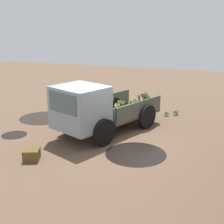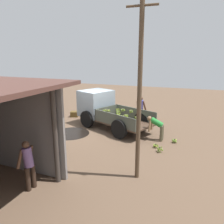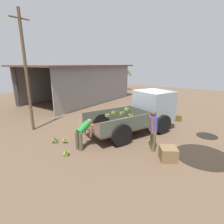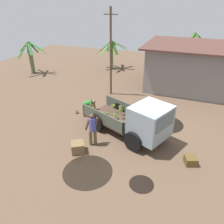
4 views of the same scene
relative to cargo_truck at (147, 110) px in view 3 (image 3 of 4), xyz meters
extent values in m
plane|color=brown|center=(0.15, 0.69, -1.06)|extent=(36.00, 36.00, 0.00)
cylinder|color=black|center=(-1.49, -2.93, -1.06)|extent=(2.04, 2.04, 0.01)
cylinder|color=black|center=(0.74, -2.83, -1.06)|extent=(0.96, 0.96, 0.01)
cylinder|color=black|center=(0.94, 1.98, -1.06)|extent=(2.00, 2.00, 0.01)
cube|color=#483427|center=(-1.67, 0.73, -0.54)|extent=(3.29, 2.74, 0.08)
cube|color=#4B5246|center=(-1.33, 1.51, -0.20)|extent=(2.60, 1.18, 0.61)
cube|color=#4B5246|center=(-2.01, -0.05, -0.20)|extent=(2.60, 1.18, 0.61)
cube|color=#4B5246|center=(-0.40, 0.18, -0.20)|extent=(0.75, 1.63, 0.61)
cube|color=#8999A4|center=(0.43, -0.19, 0.18)|extent=(2.09, 2.19, 1.52)
cube|color=#4C606B|center=(1.14, -0.50, 0.48)|extent=(0.58, 1.27, 0.67)
cylinder|color=black|center=(0.58, 0.74, -0.58)|extent=(0.97, 0.59, 0.96)
cylinder|color=black|center=(-0.15, -0.93, -0.58)|extent=(0.97, 0.59, 0.96)
cylinder|color=black|center=(-1.70, 1.73, -0.58)|extent=(0.97, 0.59, 0.96)
cylinder|color=black|center=(-2.42, 0.07, -0.58)|extent=(0.97, 0.59, 0.96)
sphere|color=#47402E|center=(-0.90, -0.27, -0.06)|extent=(0.07, 0.07, 0.07)
cylinder|color=olive|center=(-0.96, -0.32, -0.12)|extent=(0.16, 0.17, 0.13)
cylinder|color=#8FA836|center=(-0.90, -0.34, -0.13)|extent=(0.18, 0.05, 0.16)
cylinder|color=olive|center=(-0.85, -0.29, -0.14)|extent=(0.09, 0.16, 0.18)
cylinder|color=olive|center=(-0.85, -0.23, -0.14)|extent=(0.13, 0.16, 0.17)
cylinder|color=#89A340|center=(-0.91, -0.21, -0.14)|extent=(0.16, 0.05, 0.18)
cylinder|color=olive|center=(-0.97, -0.24, -0.11)|extent=(0.12, 0.20, 0.12)
sphere|color=#49422F|center=(-1.38, 0.19, 0.05)|extent=(0.09, 0.09, 0.09)
cylinder|color=olive|center=(-1.32, 0.19, -0.03)|extent=(0.05, 0.16, 0.17)
cylinder|color=olive|center=(-1.35, 0.26, 0.00)|extent=(0.19, 0.12, 0.13)
cylinder|color=olive|center=(-1.44, 0.23, 0.01)|extent=(0.14, 0.18, 0.11)
cylinder|color=olive|center=(-1.43, 0.16, -0.02)|extent=(0.12, 0.17, 0.15)
cylinder|color=olive|center=(-1.36, 0.12, -0.01)|extent=(0.19, 0.08, 0.14)
sphere|color=#453E2D|center=(-1.44, 1.12, 0.05)|extent=(0.08, 0.08, 0.08)
cylinder|color=olive|center=(-1.38, 1.10, -0.02)|extent=(0.09, 0.17, 0.17)
cylinder|color=olive|center=(-1.40, 1.17, -0.02)|extent=(0.16, 0.14, 0.17)
cylinder|color=#8FAD2C|center=(-1.48, 1.18, 0.00)|extent=(0.19, 0.13, 0.14)
cylinder|color=olive|center=(-1.49, 1.09, -0.02)|extent=(0.11, 0.16, 0.18)
cylinder|color=#87A227|center=(-1.44, 1.06, -0.02)|extent=(0.16, 0.05, 0.17)
sphere|color=#4D4632|center=(-1.89, 1.17, 0.02)|extent=(0.07, 0.07, 0.07)
cylinder|color=#83A52B|center=(-1.92, 1.23, -0.03)|extent=(0.16, 0.13, 0.14)
cylinder|color=olive|center=(-1.94, 1.18, -0.05)|extent=(0.06, 0.15, 0.16)
cylinder|color=olive|center=(-1.93, 1.13, -0.04)|extent=(0.14, 0.14, 0.15)
cylinder|color=olive|center=(-1.88, 1.12, -0.05)|extent=(0.15, 0.06, 0.16)
cylinder|color=#81A737|center=(-1.82, 1.15, -0.02)|extent=(0.10, 0.18, 0.11)
cylinder|color=olive|center=(-1.84, 1.21, -0.04)|extent=(0.12, 0.16, 0.15)
cylinder|color=olive|center=(-1.87, 1.25, -0.02)|extent=(0.18, 0.08, 0.11)
sphere|color=#453F2D|center=(-1.30, 0.73, 0.07)|extent=(0.08, 0.08, 0.08)
cylinder|color=olive|center=(-1.29, 0.79, 0.00)|extent=(0.19, 0.07, 0.18)
cylinder|color=#5D7A20|center=(-1.37, 0.76, 0.00)|extent=(0.12, 0.19, 0.16)
cylinder|color=#58781C|center=(-1.34, 0.69, -0.01)|extent=(0.15, 0.14, 0.19)
cylinder|color=#88AD40|center=(-1.28, 0.68, -0.01)|extent=(0.17, 0.13, 0.19)
cylinder|color=olive|center=(-1.22, 0.76, 0.02)|extent=(0.11, 0.21, 0.13)
sphere|color=brown|center=(-1.55, 0.60, -0.20)|extent=(0.08, 0.08, 0.08)
cylinder|color=olive|center=(-1.62, 0.63, -0.27)|extent=(0.11, 0.21, 0.15)
cylinder|color=olive|center=(-1.58, 0.55, -0.29)|extent=(0.16, 0.13, 0.20)
cylinder|color=olive|center=(-1.50, 0.53, -0.26)|extent=(0.20, 0.15, 0.14)
cylinder|color=olive|center=(-1.46, 0.63, -0.26)|extent=(0.10, 0.21, 0.14)
cylinder|color=olive|center=(-1.55, 0.67, -0.28)|extent=(0.19, 0.06, 0.18)
sphere|color=brown|center=(-0.57, 0.86, 0.10)|extent=(0.07, 0.07, 0.07)
cylinder|color=olive|center=(-0.64, 0.84, 0.06)|extent=(0.09, 0.17, 0.10)
cylinder|color=olive|center=(-0.60, 0.80, 0.06)|extent=(0.17, 0.09, 0.10)
cylinder|color=olive|center=(-0.55, 0.80, 0.06)|extent=(0.17, 0.10, 0.10)
cylinder|color=#96AF45|center=(-0.51, 0.83, 0.06)|extent=(0.12, 0.17, 0.10)
cylinder|color=olive|center=(-0.53, 0.88, 0.03)|extent=(0.09, 0.14, 0.15)
cylinder|color=olive|center=(-0.55, 0.93, 0.06)|extent=(0.17, 0.09, 0.11)
cylinder|color=olive|center=(-0.59, 0.92, 0.04)|extent=(0.15, 0.08, 0.14)
cylinder|color=#88A240|center=(-0.63, 0.88, 0.05)|extent=(0.08, 0.16, 0.13)
sphere|color=brown|center=(-1.85, 0.17, 0.02)|extent=(0.08, 0.08, 0.08)
cylinder|color=olive|center=(-1.83, 0.12, -0.05)|extent=(0.15, 0.11, 0.15)
cylinder|color=olive|center=(-1.79, 0.16, -0.05)|extent=(0.06, 0.16, 0.14)
cylinder|color=olive|center=(-1.81, 0.20, -0.05)|extent=(0.11, 0.14, 0.16)
cylinder|color=olive|center=(-1.83, 0.24, -0.03)|extent=(0.17, 0.09, 0.12)
cylinder|color=olive|center=(-1.89, 0.23, -0.03)|extent=(0.17, 0.12, 0.12)
cylinder|color=olive|center=(-1.91, 0.20, -0.04)|extent=(0.09, 0.17, 0.13)
cylinder|color=olive|center=(-1.90, 0.15, -0.05)|extent=(0.10, 0.15, 0.15)
cylinder|color=olive|center=(-1.87, 0.12, -0.06)|extent=(0.14, 0.07, 0.16)
sphere|color=brown|center=(-2.24, 0.58, -0.19)|extent=(0.07, 0.07, 0.07)
cylinder|color=olive|center=(-2.19, 0.58, -0.25)|extent=(0.05, 0.13, 0.12)
cylinder|color=olive|center=(-2.21, 0.61, -0.25)|extent=(0.11, 0.12, 0.13)
cylinder|color=olive|center=(-2.25, 0.63, -0.25)|extent=(0.13, 0.07, 0.13)
cylinder|color=#85A82C|center=(-2.28, 0.60, -0.24)|extent=(0.09, 0.14, 0.12)
cylinder|color=#85A647|center=(-2.29, 0.57, -0.23)|extent=(0.07, 0.15, 0.10)
cylinder|color=#92AE3E|center=(-2.25, 0.53, -0.23)|extent=(0.15, 0.06, 0.10)
cylinder|color=olive|center=(-2.21, 0.55, -0.25)|extent=(0.11, 0.10, 0.13)
sphere|color=brown|center=(-0.75, 0.79, 0.10)|extent=(0.08, 0.08, 0.08)
cylinder|color=olive|center=(-0.74, 0.72, 0.06)|extent=(0.17, 0.08, 0.10)
cylinder|color=#5C751B|center=(-0.70, 0.78, 0.03)|extent=(0.07, 0.15, 0.15)
cylinder|color=olive|center=(-0.74, 0.83, 0.03)|extent=(0.14, 0.08, 0.16)
cylinder|color=olive|center=(-0.81, 0.83, 0.05)|extent=(0.13, 0.16, 0.11)
cylinder|color=#7FAC39|center=(-0.80, 0.76, 0.04)|extent=(0.11, 0.15, 0.14)
cube|color=gray|center=(8.09, 8.21, 0.51)|extent=(0.16, 5.02, 3.14)
cube|color=gray|center=(3.47, 10.73, 0.51)|extent=(9.41, 0.22, 3.14)
cube|color=gray|center=(3.41, 5.81, 0.51)|extent=(9.41, 0.22, 3.14)
cube|color=brown|center=(3.44, 8.27, 2.14)|extent=(10.28, 5.94, 0.12)
cylinder|color=#3F3833|center=(-1.04, 10.58, 0.51)|extent=(0.16, 0.16, 3.14)
cylinder|color=#3F3833|center=(-1.09, 6.06, 0.51)|extent=(0.16, 0.16, 3.14)
cylinder|color=brown|center=(-3.42, 4.89, 1.83)|extent=(0.14, 0.14, 5.78)
cylinder|color=brown|center=(-3.42, 4.89, 4.27)|extent=(0.93, 0.07, 0.07)
cylinder|color=#59874C|center=(11.84, 8.19, 0.44)|extent=(0.29, 0.29, 2.99)
cube|color=#315A25|center=(12.38, 8.20, 1.51)|extent=(1.09, 0.26, 0.96)
cube|color=#487F37|center=(12.14, 8.63, 1.55)|extent=(0.82, 1.02, 0.88)
cube|color=#4C7B26|center=(11.66, 8.75, 1.30)|extent=(0.64, 1.22, 1.38)
cube|color=#45681D|center=(11.29, 8.57, 1.32)|extent=(1.28, 1.00, 1.35)
cube|color=#38793A|center=(11.35, 8.04, 1.34)|extent=(1.08, 0.54, 1.30)
cube|color=#2F541E|center=(11.74, 7.68, 1.40)|extent=(0.49, 1.09, 1.18)
cube|color=#387530|center=(12.13, 7.84, 1.47)|extent=(0.80, 0.89, 1.04)
cylinder|color=#577D4B|center=(1.62, 14.14, 0.54)|extent=(0.30, 0.30, 3.21)
cube|color=#2F5B1D|center=(2.01, 14.19, 1.70)|extent=(0.83, 0.33, 1.01)
cube|color=#235F25|center=(2.08, 14.70, 1.72)|extent=(1.09, 1.24, 0.97)
cube|color=#365A28|center=(1.54, 14.73, 1.50)|extent=(0.41, 1.22, 1.40)
cube|color=#3D763B|center=(1.29, 14.55, 1.62)|extent=(0.86, 0.98, 1.16)
cube|color=#516F37|center=(1.15, 14.22, 1.53)|extent=(0.99, 0.34, 1.34)
cube|color=#3A6221|center=(1.16, 13.53, 1.66)|extent=(1.13, 1.41, 1.08)
cube|color=#388428|center=(1.62, 13.61, 1.61)|extent=(0.30, 1.08, 1.19)
cube|color=#537331|center=(1.94, 13.80, 1.79)|extent=(0.82, 0.85, 0.82)
cylinder|color=brown|center=(-2.14, -1.24, -0.66)|extent=(0.22, 0.22, 0.80)
cylinder|color=brown|center=(-1.96, -1.09, -0.66)|extent=(0.22, 0.22, 0.80)
cylinder|color=#4C4BA1|center=(-2.06, -1.15, 0.05)|extent=(0.44, 0.45, 0.64)
sphere|color=brown|center=(-2.08, -1.13, 0.47)|extent=(0.23, 0.23, 0.23)
cylinder|color=brown|center=(-2.29, -1.19, 0.03)|extent=(0.29, 0.26, 0.59)
cylinder|color=brown|center=(-1.96, -0.96, 0.02)|extent=(0.25, 0.23, 0.60)
cylinder|color=brown|center=(-3.70, 1.38, -0.69)|extent=(0.15, 0.15, 0.75)
cylinder|color=brown|center=(-3.71, 1.17, -0.69)|extent=(0.15, 0.15, 0.75)
cylinder|color=#227D2D|center=(-3.44, 1.27, -0.19)|extent=(0.66, 0.31, 0.50)
sphere|color=#8C6746|center=(-3.08, 1.25, -0.02)|extent=(0.21, 0.21, 0.21)
cylinder|color=#8C6746|center=(-3.14, 1.44, -0.35)|extent=(0.11, 0.23, 0.56)
cylinder|color=#8C6746|center=(-3.18, 1.07, -0.36)|extent=(0.11, 0.20, 0.56)
cylinder|color=#33231A|center=(-0.54, 6.81, -0.68)|extent=(0.17, 0.17, 0.75)
cylinder|color=#33231A|center=(-0.57, 6.59, -0.68)|extent=(0.17, 0.17, 0.75)
cylinder|color=slate|center=(-0.53, 6.70, -0.01)|extent=(0.38, 0.32, 0.62)
sphere|color=brown|center=(-0.48, 6.69, 0.39)|extent=(0.21, 0.21, 0.21)
cylinder|color=brown|center=(-0.37, 6.87, -0.03)|extent=(0.14, 0.31, 0.55)
cylinder|color=brown|center=(-0.43, 6.49, -0.03)|extent=(0.14, 0.29, 0.56)
sphere|color=#443D2C|center=(-3.59, 2.23, -0.91)|extent=(0.08, 0.08, 0.08)
cylinder|color=olive|center=(-3.58, 2.18, -0.98)|extent=(0.15, 0.08, 0.16)
cylinder|color=olive|center=(-3.53, 2.23, -0.96)|extent=(0.05, 0.17, 0.13)
cylinder|color=olive|center=(-3.57, 2.30, -0.95)|extent=(0.18, 0.09, 0.11)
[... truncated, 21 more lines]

